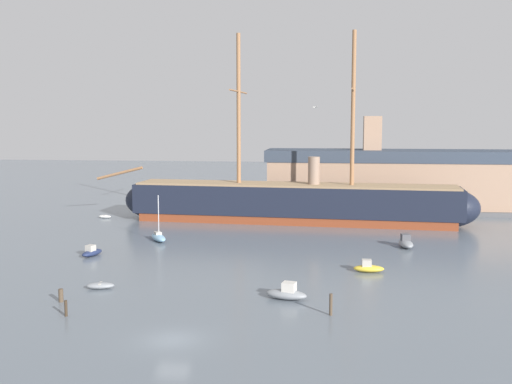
% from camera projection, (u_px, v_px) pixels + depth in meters
% --- Properties ---
extents(ground_plane, '(400.00, 400.00, 0.00)m').
position_uv_depth(ground_plane, '(172.00, 340.00, 45.43)').
color(ground_plane, slate).
extents(tall_ship, '(63.53, 13.83, 30.54)m').
position_uv_depth(tall_ship, '(294.00, 202.00, 98.13)').
color(tall_ship, brown).
rests_on(tall_ship, ground).
extents(dinghy_foreground_left, '(2.90, 1.71, 0.64)m').
position_uv_depth(dinghy_foreground_left, '(100.00, 286.00, 59.28)').
color(dinghy_foreground_left, gray).
rests_on(dinghy_foreground_left, ground).
extents(motorboat_foreground_right, '(4.17, 2.46, 1.64)m').
position_uv_depth(motorboat_foreground_right, '(287.00, 293.00, 55.76)').
color(motorboat_foreground_right, gray).
rests_on(motorboat_foreground_right, ground).
extents(motorboat_mid_left, '(2.30, 3.59, 1.40)m').
position_uv_depth(motorboat_mid_left, '(92.00, 252.00, 73.67)').
color(motorboat_mid_left, '#1E284C').
rests_on(motorboat_mid_left, ground).
extents(motorboat_mid_right, '(3.33, 1.42, 1.39)m').
position_uv_depth(motorboat_mid_right, '(368.00, 268.00, 65.82)').
color(motorboat_mid_right, gold).
rests_on(motorboat_mid_right, ground).
extents(sailboat_alongside_bow, '(3.80, 4.95, 6.38)m').
position_uv_depth(sailboat_alongside_bow, '(158.00, 237.00, 83.01)').
color(sailboat_alongside_bow, '#7FB2D6').
rests_on(sailboat_alongside_bow, ground).
extents(motorboat_alongside_stern, '(2.11, 4.23, 1.71)m').
position_uv_depth(motorboat_alongside_stern, '(406.00, 243.00, 78.76)').
color(motorboat_alongside_stern, gray).
rests_on(motorboat_alongside_stern, ground).
extents(dinghy_far_left, '(2.27, 1.13, 0.52)m').
position_uv_depth(dinghy_far_left, '(105.00, 216.00, 102.54)').
color(dinghy_far_left, silver).
rests_on(dinghy_far_left, ground).
extents(sailboat_far_right, '(4.91, 3.25, 6.18)m').
position_uv_depth(sailboat_far_right, '(440.00, 223.00, 94.16)').
color(sailboat_far_right, '#B22D28').
rests_on(sailboat_far_right, ground).
extents(dinghy_distant_centre, '(2.72, 1.88, 0.59)m').
position_uv_depth(dinghy_distant_centre, '(289.00, 211.00, 108.91)').
color(dinghy_distant_centre, gray).
rests_on(dinghy_distant_centre, ground).
extents(mooring_piling_nearest, '(0.28, 0.28, 1.88)m').
position_uv_depth(mooring_piling_nearest, '(331.00, 305.00, 51.14)').
color(mooring_piling_nearest, '#4C3D2D').
rests_on(mooring_piling_nearest, ground).
extents(mooring_piling_left_pair, '(0.25, 0.25, 1.37)m').
position_uv_depth(mooring_piling_left_pair, '(66.00, 308.00, 50.91)').
color(mooring_piling_left_pair, '#382B1E').
rests_on(mooring_piling_left_pair, ground).
extents(mooring_piling_right_pair, '(0.44, 0.44, 1.21)m').
position_uv_depth(mooring_piling_right_pair, '(61.00, 295.00, 54.95)').
color(mooring_piling_right_pair, '#4C3D2D').
rests_on(mooring_piling_right_pair, ground).
extents(dockside_warehouse_right, '(58.65, 12.95, 17.36)m').
position_uv_depth(dockside_warehouse_right, '(414.00, 181.00, 110.17)').
color(dockside_warehouse_right, '#565659').
rests_on(dockside_warehouse_right, ground).
extents(seagull_in_flight, '(0.53, 1.24, 0.14)m').
position_uv_depth(seagull_in_flight, '(315.00, 107.00, 56.69)').
color(seagull_in_flight, silver).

